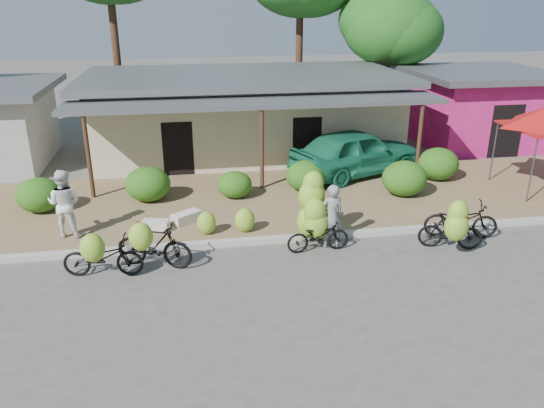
{
  "coord_description": "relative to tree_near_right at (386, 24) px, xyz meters",
  "views": [
    {
      "loc": [
        -2.52,
        -10.93,
        6.27
      ],
      "look_at": [
        -0.38,
        1.81,
        1.2
      ],
      "focal_mm": 35.0,
      "sensor_mm": 36.0,
      "label": 1
    }
  ],
  "objects": [
    {
      "name": "sack_far",
      "position": [
        -10.8,
        -11.52,
        -4.75
      ],
      "size": [
        0.82,
        0.54,
        0.28
      ],
      "primitive_type": "cube",
      "rotation": [
        0.0,
        0.0,
        -0.24
      ],
      "color": "silver",
      "rests_on": "sidewalk"
    },
    {
      "name": "shop_main",
      "position": [
        -7.31,
        -3.68,
        -3.29
      ],
      "size": [
        13.0,
        8.5,
        3.35
      ],
      "color": "beige",
      "rests_on": "ground"
    },
    {
      "name": "bike_far_left",
      "position": [
        -11.94,
        -13.84,
        -4.45
      ],
      "size": [
        1.97,
        1.33,
        1.4
      ],
      "rotation": [
        0.0,
        0.0,
        1.44
      ],
      "color": "black",
      "rests_on": "ground"
    },
    {
      "name": "shop_pink",
      "position": [
        3.19,
        -3.62,
        -3.34
      ],
      "size": [
        6.0,
        6.0,
        3.25
      ],
      "color": "#DB2183",
      "rests_on": "ground"
    },
    {
      "name": "hedge_0",
      "position": [
        -14.32,
        -9.51,
        -4.36
      ],
      "size": [
        1.36,
        1.23,
        1.06
      ],
      "primitive_type": "ellipsoid",
      "color": "#225012",
      "rests_on": "sidewalk"
    },
    {
      "name": "hedge_2",
      "position": [
        -8.33,
        -9.29,
        -4.45
      ],
      "size": [
        1.13,
        1.02,
        0.88
      ],
      "primitive_type": "ellipsoid",
      "color": "#225012",
      "rests_on": "sidewalk"
    },
    {
      "name": "hedge_1",
      "position": [
        -11.1,
        -9.12,
        -4.33
      ],
      "size": [
        1.44,
        1.29,
        1.12
      ],
      "primitive_type": "ellipsoid",
      "color": "#225012",
      "rests_on": "sidewalk"
    },
    {
      "name": "ground",
      "position": [
        -7.31,
        -14.61,
        -5.01
      ],
      "size": [
        100.0,
        100.0,
        0.0
      ],
      "primitive_type": "plane",
      "color": "#4E4B48",
      "rests_on": "ground"
    },
    {
      "name": "bystander",
      "position": [
        -13.16,
        -11.48,
        -3.95
      ],
      "size": [
        1.07,
        0.92,
        1.89
      ],
      "primitive_type": "imported",
      "rotation": [
        0.0,
        0.0,
        2.89
      ],
      "color": "white",
      "rests_on": "sidewalk"
    },
    {
      "name": "tree_near_right",
      "position": [
        0.0,
        0.0,
        0.0
      ],
      "size": [
        4.68,
        4.52,
        6.75
      ],
      "color": "#452B1B",
      "rests_on": "ground"
    },
    {
      "name": "sack_near",
      "position": [
        -9.94,
        -11.11,
        -4.74
      ],
      "size": [
        0.92,
        0.82,
        0.3
      ],
      "primitive_type": "cube",
      "rotation": [
        0.0,
        0.0,
        0.62
      ],
      "color": "silver",
      "rests_on": "sidewalk"
    },
    {
      "name": "hedge_4",
      "position": [
        -2.81,
        -10.01,
        -4.31
      ],
      "size": [
        1.49,
        1.34,
        1.16
      ],
      "primitive_type": "ellipsoid",
      "color": "#225012",
      "rests_on": "sidewalk"
    },
    {
      "name": "teal_van",
      "position": [
        -3.72,
        -7.61,
        -4.03
      ],
      "size": [
        5.43,
        3.76,
        1.72
      ],
      "primitive_type": "imported",
      "rotation": [
        0.0,
        0.0,
        1.95
      ],
      "color": "#176B4C",
      "rests_on": "sidewalk"
    },
    {
      "name": "bike_center",
      "position": [
        -6.58,
        -13.02,
        -4.18
      ],
      "size": [
        1.69,
        1.2,
        2.05
      ],
      "rotation": [
        0.0,
        0.0,
        1.62
      ],
      "color": "black",
      "rests_on": "ground"
    },
    {
      "name": "loose_banana_a",
      "position": [
        -9.39,
        -12.03,
        -4.56
      ],
      "size": [
        0.53,
        0.45,
        0.66
      ],
      "primitive_type": "ellipsoid",
      "color": "#91B72D",
      "rests_on": "sidewalk"
    },
    {
      "name": "loose_banana_c",
      "position": [
        -5.85,
        -11.59,
        -4.6
      ],
      "size": [
        0.46,
        0.39,
        0.58
      ],
      "primitive_type": "ellipsoid",
      "color": "#91B72D",
      "rests_on": "sidewalk"
    },
    {
      "name": "bike_right",
      "position": [
        -3.14,
        -13.96,
        -4.33
      ],
      "size": [
        1.71,
        1.36,
        1.6
      ],
      "rotation": [
        0.0,
        0.0,
        1.24
      ],
      "color": "black",
      "rests_on": "ground"
    },
    {
      "name": "hedge_5",
      "position": [
        -0.99,
        -8.66,
        -4.31
      ],
      "size": [
        1.48,
        1.34,
        1.16
      ],
      "primitive_type": "ellipsoid",
      "color": "#225012",
      "rests_on": "sidewalk"
    },
    {
      "name": "loose_banana_b",
      "position": [
        -8.33,
        -12.05,
        -4.54
      ],
      "size": [
        0.56,
        0.47,
        0.7
      ],
      "primitive_type": "ellipsoid",
      "color": "#91B72D",
      "rests_on": "sidewalk"
    },
    {
      "name": "bike_left",
      "position": [
        -10.77,
        -13.59,
        -4.36
      ],
      "size": [
        2.02,
        1.45,
        1.46
      ],
      "rotation": [
        0.0,
        0.0,
        1.2
      ],
      "color": "black",
      "rests_on": "ground"
    },
    {
      "name": "curb",
      "position": [
        -7.31,
        -12.61,
        -4.94
      ],
      "size": [
        60.0,
        0.25,
        0.15
      ],
      "primitive_type": "cube",
      "color": "#A8A399",
      "rests_on": "ground"
    },
    {
      "name": "hedge_3",
      "position": [
        -5.91,
        -9.0,
        -4.38
      ],
      "size": [
        1.32,
        1.19,
        1.03
      ],
      "primitive_type": "ellipsoid",
      "color": "#225012",
      "rests_on": "sidewalk"
    },
    {
      "name": "bike_far_right",
      "position": [
        -2.45,
        -13.14,
        -4.49
      ],
      "size": [
        2.09,
        1.16,
        1.04
      ],
      "rotation": [
        0.0,
        0.0,
        1.32
      ],
      "color": "black",
      "rests_on": "ground"
    },
    {
      "name": "sidewalk",
      "position": [
        -7.31,
        -9.61,
        -4.95
      ],
      "size": [
        60.0,
        6.0,
        0.12
      ],
      "primitive_type": "cube",
      "color": "olive",
      "rests_on": "ground"
    },
    {
      "name": "vendor",
      "position": [
        -6.16,
        -13.14,
        -4.13
      ],
      "size": [
        0.68,
        0.49,
        1.77
      ],
      "primitive_type": "imported",
      "rotation": [
        0.0,
        0.0,
        3.25
      ],
      "color": "gray",
      "rests_on": "ground"
    }
  ]
}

